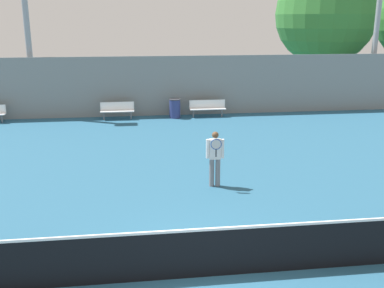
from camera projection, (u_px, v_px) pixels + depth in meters
The scene contains 10 objects.
ground_plane at pixel (206, 276), 8.53m from camera, with size 100.00×100.00×0.00m, color #285B7A.
tennis_net at pixel (206, 252), 8.39m from camera, with size 11.25×0.09×1.00m.
tennis_player at pixel (215, 156), 12.88m from camera, with size 0.52×0.42×1.64m.
bench_courtside_near at pixel (207, 107), 22.27m from camera, with size 1.79×0.40×0.83m.
bench_courtside_far at pixel (117, 109), 21.71m from camera, with size 1.62×0.40×0.83m.
light_pole_near_left at pixel (378, 15), 23.73m from camera, with size 0.90×0.60×8.52m.
light_pole_far_right at pixel (26, 16), 21.12m from camera, with size 0.90×0.60×8.30m.
trash_bin at pixel (175, 108), 22.02m from camera, with size 0.57×0.57×0.94m.
back_fence at pixel (158, 86), 22.33m from camera, with size 35.37×0.06×2.96m.
tree_dark_dense at pixel (326, 15), 26.96m from camera, with size 6.03×6.03×7.97m.
Camera 1 is at (-1.24, -7.43, 4.73)m, focal length 42.00 mm.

